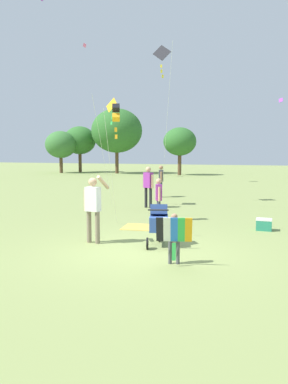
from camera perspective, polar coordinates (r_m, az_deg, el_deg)
ground_plane at (r=9.05m, az=-0.16°, el=-8.75°), size 120.00×120.00×0.00m
treeline_distant at (r=37.71m, az=12.43°, el=8.38°), size 37.91×6.47×6.85m
child_with_butterfly_kite at (r=7.85m, az=4.53°, el=-6.21°), size 0.74×0.45×1.05m
person_adult_flyer at (r=9.69m, az=-7.62°, el=-1.77°), size 0.58×0.50×1.74m
stroller at (r=9.42m, az=2.24°, el=-4.38°), size 0.71×1.12×1.03m
kite_adult_black at (r=12.33m, az=-4.22°, el=11.60°), size 0.95×2.76×3.83m
kite_green_novelty at (r=17.35m, az=2.74°, el=19.10°), size 1.55×2.49×6.95m
kite_blue_high at (r=15.97m, az=-4.98°, el=12.11°), size 1.46×4.17×4.56m
distant_kites_cluster at (r=31.72m, az=12.92°, el=20.33°), size 32.54×11.07×8.88m
person_red_shirt at (r=19.40m, az=2.56°, el=2.03°), size 0.32×0.49×1.62m
person_sitting_far at (r=15.68m, az=0.64°, el=1.25°), size 0.50×0.36×1.70m
person_couple_left at (r=12.64m, az=2.21°, el=-0.62°), size 0.30×0.43×1.43m
picnic_blanket at (r=11.74m, az=-0.24°, el=-5.26°), size 1.31×1.20×0.02m
cooler_box at (r=11.81m, az=17.50°, el=-4.65°), size 0.45×0.33×0.35m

